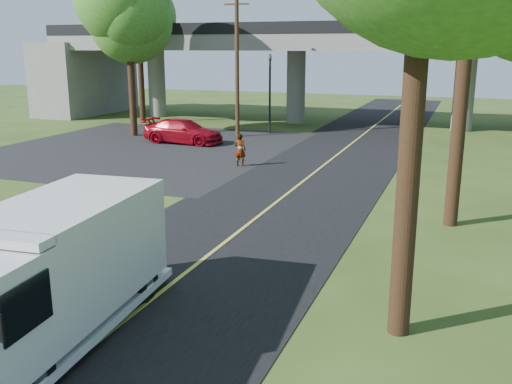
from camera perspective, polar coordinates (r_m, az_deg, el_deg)
The scene contains 12 objects.
ground at distance 13.17m, azimuth -11.58°, elevation -11.48°, with size 120.00×120.00×0.00m, color #2E4318.
road at distance 21.73m, azimuth 2.42°, elevation -0.77°, with size 7.00×90.00×0.02m, color black.
parking_lot at distance 33.46m, azimuth -11.36°, elevation 4.31°, with size 16.00×18.00×0.01m, color black.
lane_line at distance 21.73m, azimuth 2.43°, elevation -0.72°, with size 0.12×90.00×0.01m, color gold.
overpass at distance 42.47m, azimuth 12.03°, elevation 12.53°, with size 54.00×10.00×7.30m.
traffic_signal at distance 38.14m, azimuth 1.40°, elevation 10.62°, with size 0.18×0.22×5.20m.
utility_pole at distance 36.74m, azimuth -1.91°, elevation 12.65°, with size 1.60×0.26×9.00m.
tree_left_lot at distance 37.78m, azimuth -12.57°, elevation 17.40°, with size 5.60×5.50×10.50m.
tree_left_far at distance 44.42m, azimuth -11.57°, elevation 16.36°, with size 5.26×5.16×9.89m.
step_van at distance 11.91m, azimuth -19.99°, elevation -7.28°, with size 2.90×6.57×2.68m.
red_sedan at distance 34.80m, azimuth -7.26°, elevation 6.05°, with size 2.02×4.97×1.44m, color maroon.
pedestrian at distance 27.72m, azimuth -1.60°, elevation 4.21°, with size 0.58×0.38×1.60m, color gray.
Camera 1 is at (6.49, -9.95, 5.67)m, focal length 40.00 mm.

